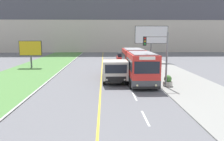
% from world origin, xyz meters
% --- Properties ---
extents(apartment_block_background, '(80.00, 8.04, 25.91)m').
position_xyz_m(apartment_block_background, '(0.00, 61.65, 12.96)').
color(apartment_block_background, beige).
rests_on(apartment_block_background, ground_plane).
extents(city_bus, '(2.62, 11.61, 3.18)m').
position_xyz_m(city_bus, '(3.96, 19.47, 1.61)').
color(city_bus, red).
rests_on(city_bus, ground_plane).
extents(dump_truck, '(2.51, 6.67, 2.33)m').
position_xyz_m(dump_truck, '(1.43, 17.87, 1.21)').
color(dump_truck, black).
rests_on(dump_truck, ground_plane).
extents(car_distant, '(1.80, 4.30, 1.45)m').
position_xyz_m(car_distant, '(3.66, 37.06, 0.69)').
color(car_distant, maroon).
rests_on(car_distant, ground_plane).
extents(traffic_light_mast, '(2.28, 0.32, 5.09)m').
position_xyz_m(traffic_light_mast, '(5.33, 15.23, 3.27)').
color(traffic_light_mast, slate).
rests_on(traffic_light_mast, ground_plane).
extents(billboard_large, '(5.80, 0.24, 6.44)m').
position_xyz_m(billboard_large, '(8.63, 34.08, 4.75)').
color(billboard_large, '#59595B').
rests_on(billboard_large, ground_plane).
extents(billboard_small, '(3.31, 0.24, 4.03)m').
position_xyz_m(billboard_small, '(-10.58, 28.45, 2.79)').
color(billboard_small, '#59595B').
rests_on(billboard_small, ground_plane).
extents(planter_round_near, '(0.87, 0.87, 1.05)m').
position_xyz_m(planter_round_near, '(6.31, 15.53, 0.54)').
color(planter_round_near, '#B7B2A8').
rests_on(planter_round_near, sidewalk_right).
extents(planter_round_second, '(0.83, 0.83, 1.04)m').
position_xyz_m(planter_round_second, '(6.30, 19.88, 0.54)').
color(planter_round_second, '#B7B2A8').
rests_on(planter_round_second, sidewalk_right).
extents(planter_round_third, '(0.85, 0.85, 1.06)m').
position_xyz_m(planter_round_third, '(6.42, 24.24, 0.55)').
color(planter_round_third, '#B7B2A8').
rests_on(planter_round_third, sidewalk_right).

